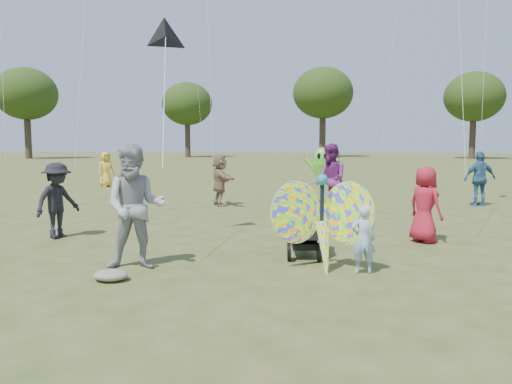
# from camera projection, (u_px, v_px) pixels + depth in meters

# --- Properties ---
(ground) EXTENTS (160.00, 160.00, 0.00)m
(ground) POSITION_uv_depth(u_px,v_px,m) (259.00, 285.00, 6.67)
(ground) COLOR #51592B
(ground) RESTS_ON ground
(child_girl) EXTENTS (0.39, 0.28, 1.00)m
(child_girl) POSITION_uv_depth(u_px,v_px,m) (363.00, 239.00, 7.23)
(child_girl) COLOR #97B9D6
(child_girl) RESTS_ON ground
(adult_man) EXTENTS (1.05, 0.89, 1.88)m
(adult_man) POSITION_uv_depth(u_px,v_px,m) (135.00, 207.00, 7.46)
(adult_man) COLOR #9A9BA0
(adult_man) RESTS_ON ground
(grey_bag) EXTENTS (0.48, 0.40, 0.15)m
(grey_bag) POSITION_uv_depth(u_px,v_px,m) (111.00, 275.00, 6.88)
(grey_bag) COLOR gray
(grey_bag) RESTS_ON ground
(crowd_a) EXTENTS (0.80, 0.84, 1.45)m
(crowd_a) POSITION_uv_depth(u_px,v_px,m) (425.00, 204.00, 9.44)
(crowd_a) COLOR #AA1B2E
(crowd_a) RESTS_ON ground
(crowd_b) EXTENTS (0.90, 1.11, 1.50)m
(crowd_b) POSITION_uv_depth(u_px,v_px,m) (57.00, 200.00, 9.86)
(crowd_b) COLOR black
(crowd_b) RESTS_ON ground
(crowd_c) EXTENTS (1.02, 0.60, 1.62)m
(crowd_c) POSITION_uv_depth(u_px,v_px,m) (480.00, 179.00, 14.78)
(crowd_c) COLOR #33648D
(crowd_c) RESTS_ON ground
(crowd_d) EXTENTS (1.07, 1.48, 1.55)m
(crowd_d) POSITION_uv_depth(u_px,v_px,m) (220.00, 180.00, 14.80)
(crowd_d) COLOR #9B775F
(crowd_d) RESTS_ON ground
(crowd_e) EXTENTS (0.96, 1.09, 1.87)m
(crowd_e) POSITION_uv_depth(u_px,v_px,m) (330.00, 180.00, 12.76)
(crowd_e) COLOR #762772
(crowd_e) RESTS_ON ground
(crowd_g) EXTENTS (0.82, 0.85, 1.47)m
(crowd_g) POSITION_uv_depth(u_px,v_px,m) (106.00, 169.00, 20.94)
(crowd_g) COLOR yellow
(crowd_g) RESTS_ON ground
(crowd_j) EXTENTS (0.90, 1.49, 1.53)m
(crowd_j) POSITION_uv_depth(u_px,v_px,m) (334.00, 168.00, 21.63)
(crowd_j) COLOR #C57095
(crowd_j) RESTS_ON ground
(jogging_stroller) EXTENTS (0.56, 1.08, 1.09)m
(jogging_stroller) POSITION_uv_depth(u_px,v_px,m) (305.00, 220.00, 8.33)
(jogging_stroller) COLOR black
(jogging_stroller) RESTS_ON ground
(butterfly_kite) EXTENTS (1.74, 0.75, 1.64)m
(butterfly_kite) POSITION_uv_depth(u_px,v_px,m) (323.00, 224.00, 7.38)
(butterfly_kite) COLOR red
(butterfly_kite) RESTS_ON ground
(delta_kite_rig) EXTENTS (1.00, 2.49, 2.79)m
(delta_kite_rig) POSITION_uv_depth(u_px,v_px,m) (166.00, 38.00, 9.40)
(delta_kite_rig) COLOR black
(delta_kite_rig) RESTS_ON ground
(alien_kite) EXTENTS (1.12, 0.69, 1.74)m
(alien_kite) POSITION_uv_depth(u_px,v_px,m) (322.00, 174.00, 14.32)
(alien_kite) COLOR #5DD432
(alien_kite) RESTS_ON ground
(tree_line) EXTENTS (91.78, 33.60, 10.79)m
(tree_line) POSITION_uv_depth(u_px,v_px,m) (342.00, 92.00, 50.05)
(tree_line) COLOR #3A2D21
(tree_line) RESTS_ON ground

